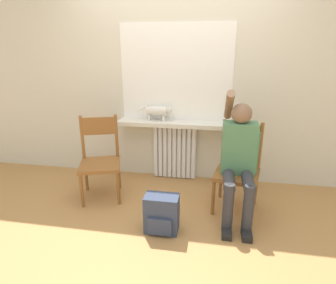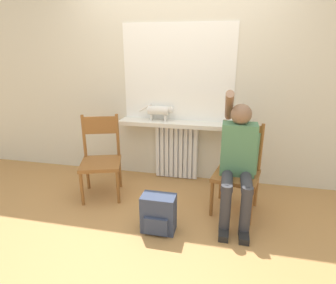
{
  "view_description": "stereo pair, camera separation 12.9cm",
  "coord_description": "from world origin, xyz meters",
  "px_view_note": "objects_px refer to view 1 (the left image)",
  "views": [
    {
      "loc": [
        0.5,
        -2.25,
        1.64
      ],
      "look_at": [
        0.0,
        0.63,
        0.67
      ],
      "focal_mm": 30.0,
      "sensor_mm": 36.0,
      "label": 1
    },
    {
      "loc": [
        0.63,
        -2.23,
        1.64
      ],
      "look_at": [
        0.0,
        0.63,
        0.67
      ],
      "focal_mm": 30.0,
      "sensor_mm": 36.0,
      "label": 2
    }
  ],
  "objects_px": {
    "chair_right": "(238,168)",
    "backpack": "(162,214)",
    "cat": "(158,111)",
    "chair_left": "(100,159)",
    "person": "(239,156)"
  },
  "relations": [
    {
      "from": "backpack",
      "to": "chair_right",
      "type": "bearing_deg",
      "value": 38.4
    },
    {
      "from": "chair_left",
      "to": "chair_right",
      "type": "relative_size",
      "value": 1.0
    },
    {
      "from": "chair_right",
      "to": "cat",
      "type": "distance_m",
      "value": 1.21
    },
    {
      "from": "chair_left",
      "to": "person",
      "type": "bearing_deg",
      "value": -23.19
    },
    {
      "from": "chair_right",
      "to": "backpack",
      "type": "bearing_deg",
      "value": -129.96
    },
    {
      "from": "cat",
      "to": "backpack",
      "type": "relative_size",
      "value": 1.24
    },
    {
      "from": "cat",
      "to": "backpack",
      "type": "xyz_separation_m",
      "value": [
        0.26,
        -1.14,
        -0.73
      ]
    },
    {
      "from": "person",
      "to": "cat",
      "type": "xyz_separation_m",
      "value": [
        -0.96,
        0.7,
        0.28
      ]
    },
    {
      "from": "person",
      "to": "chair_right",
      "type": "bearing_deg",
      "value": 85.41
    },
    {
      "from": "person",
      "to": "cat",
      "type": "height_order",
      "value": "person"
    },
    {
      "from": "cat",
      "to": "chair_right",
      "type": "bearing_deg",
      "value": -30.79
    },
    {
      "from": "chair_left",
      "to": "backpack",
      "type": "distance_m",
      "value": 1.03
    },
    {
      "from": "person",
      "to": "backpack",
      "type": "distance_m",
      "value": 0.94
    },
    {
      "from": "person",
      "to": "cat",
      "type": "bearing_deg",
      "value": 143.86
    },
    {
      "from": "chair_right",
      "to": "cat",
      "type": "height_order",
      "value": "cat"
    }
  ]
}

